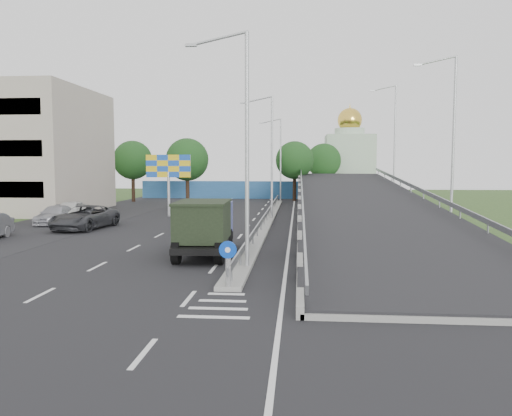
# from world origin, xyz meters

# --- Properties ---
(ground) EXTENTS (160.00, 160.00, 0.00)m
(ground) POSITION_xyz_m (0.00, 0.00, 0.00)
(ground) COLOR #2D4C1E
(ground) RESTS_ON ground
(road_surface) EXTENTS (26.00, 90.00, 0.04)m
(road_surface) POSITION_xyz_m (-3.00, 20.00, 0.00)
(road_surface) COLOR black
(road_surface) RESTS_ON ground
(parking_strip) EXTENTS (8.00, 90.00, 0.05)m
(parking_strip) POSITION_xyz_m (-16.00, 20.00, 0.00)
(parking_strip) COLOR black
(parking_strip) RESTS_ON ground
(median) EXTENTS (1.00, 44.00, 0.20)m
(median) POSITION_xyz_m (0.00, 24.00, 0.10)
(median) COLOR gray
(median) RESTS_ON ground
(overpass_ramp) EXTENTS (10.00, 50.00, 3.50)m
(overpass_ramp) POSITION_xyz_m (7.50, 24.00, 1.75)
(overpass_ramp) COLOR gray
(overpass_ramp) RESTS_ON ground
(median_guardrail) EXTENTS (0.09, 44.00, 0.71)m
(median_guardrail) POSITION_xyz_m (0.00, 24.00, 0.75)
(median_guardrail) COLOR gray
(median_guardrail) RESTS_ON median
(sign_bollard) EXTENTS (0.64, 0.23, 1.67)m
(sign_bollard) POSITION_xyz_m (0.00, 2.17, 1.03)
(sign_bollard) COLOR black
(sign_bollard) RESTS_ON median
(lamp_post_near) EXTENTS (2.74, 0.18, 10.08)m
(lamp_post_near) POSITION_xyz_m (0.11, 6.00, 5.81)
(lamp_post_near) COLOR #B2B5B7
(lamp_post_near) RESTS_ON median
(lamp_post_mid) EXTENTS (2.74, 0.18, 10.08)m
(lamp_post_mid) POSITION_xyz_m (0.11, 26.00, 5.81)
(lamp_post_mid) COLOR #B2B5B7
(lamp_post_mid) RESTS_ON median
(lamp_post_far) EXTENTS (2.74, 0.18, 10.08)m
(lamp_post_far) POSITION_xyz_m (0.11, 46.00, 5.81)
(lamp_post_far) COLOR #B2B5B7
(lamp_post_far) RESTS_ON median
(blue_wall) EXTENTS (30.00, 0.50, 2.40)m
(blue_wall) POSITION_xyz_m (-4.00, 52.00, 1.20)
(blue_wall) COLOR #26588B
(blue_wall) RESTS_ON ground
(church) EXTENTS (7.00, 7.00, 13.80)m
(church) POSITION_xyz_m (10.00, 60.00, 5.31)
(church) COLOR #B2CCAD
(church) RESTS_ON ground
(billboard) EXTENTS (4.00, 0.24, 5.50)m
(billboard) POSITION_xyz_m (-9.00, 28.00, 4.19)
(billboard) COLOR #B2B5B7
(billboard) RESTS_ON ground
(tree_left_mid) EXTENTS (4.80, 4.80, 7.60)m
(tree_left_mid) POSITION_xyz_m (-10.00, 40.00, 5.18)
(tree_left_mid) COLOR black
(tree_left_mid) RESTS_ON ground
(tree_median_far) EXTENTS (4.80, 4.80, 7.60)m
(tree_median_far) POSITION_xyz_m (2.00, 48.00, 5.18)
(tree_median_far) COLOR black
(tree_median_far) RESTS_ON ground
(tree_left_far) EXTENTS (4.80, 4.80, 7.60)m
(tree_left_far) POSITION_xyz_m (-18.00, 45.00, 5.18)
(tree_left_far) COLOR black
(tree_left_far) RESTS_ON ground
(tree_ramp_far) EXTENTS (4.80, 4.80, 7.60)m
(tree_ramp_far) POSITION_xyz_m (6.00, 55.00, 5.18)
(tree_ramp_far) COLOR black
(tree_ramp_far) RESTS_ON ground
(dump_truck) EXTENTS (2.69, 6.50, 2.82)m
(dump_truck) POSITION_xyz_m (-2.21, 9.46, 1.56)
(dump_truck) COLOR black
(dump_truck) RESTS_ON ground
(parked_car_c) EXTENTS (3.50, 6.36, 1.69)m
(parked_car_c) POSITION_xyz_m (-12.77, 18.91, 0.84)
(parked_car_c) COLOR #323337
(parked_car_c) RESTS_ON ground
(parked_car_d) EXTENTS (2.42, 5.02, 1.41)m
(parked_car_d) POSITION_xyz_m (-16.38, 21.70, 0.70)
(parked_car_d) COLOR #A4A4AD
(parked_car_d) RESTS_ON ground
(parked_car_e) EXTENTS (2.49, 5.05, 1.66)m
(parked_car_e) POSITION_xyz_m (-16.35, 24.20, 0.83)
(parked_car_e) COLOR silver
(parked_car_e) RESTS_ON ground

